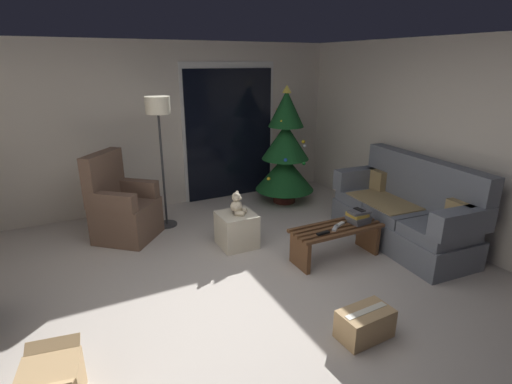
% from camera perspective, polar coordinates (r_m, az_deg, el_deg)
% --- Properties ---
extents(ground_plane, '(7.00, 7.00, 0.00)m').
position_cam_1_polar(ground_plane, '(3.90, -0.66, -15.83)').
color(ground_plane, '#BCB2A8').
extents(wall_back, '(5.72, 0.12, 2.50)m').
position_cam_1_polar(wall_back, '(6.19, -13.42, 9.31)').
color(wall_back, beige).
rests_on(wall_back, ground).
extents(wall_right, '(0.12, 6.00, 2.50)m').
position_cam_1_polar(wall_right, '(5.24, 28.82, 5.84)').
color(wall_right, beige).
rests_on(wall_right, ground).
extents(patio_door_frame, '(1.60, 0.02, 2.20)m').
position_cam_1_polar(patio_door_frame, '(6.47, -3.91, 8.82)').
color(patio_door_frame, silver).
rests_on(patio_door_frame, ground).
extents(patio_door_glass, '(1.50, 0.02, 2.10)m').
position_cam_1_polar(patio_door_glass, '(6.46, -3.84, 8.36)').
color(patio_door_glass, black).
rests_on(patio_door_glass, ground).
extents(couch, '(0.92, 1.99, 1.08)m').
position_cam_1_polar(couch, '(5.24, 21.04, -2.79)').
color(couch, slate).
rests_on(couch, ground).
extents(coffee_table, '(1.10, 0.40, 0.40)m').
position_cam_1_polar(coffee_table, '(4.62, 11.68, -6.54)').
color(coffee_table, brown).
rests_on(coffee_table, ground).
extents(remote_black, '(0.16, 0.05, 0.02)m').
position_cam_1_polar(remote_black, '(4.35, 9.83, -5.98)').
color(remote_black, black).
rests_on(remote_black, coffee_table).
extents(remote_white, '(0.16, 0.10, 0.02)m').
position_cam_1_polar(remote_white, '(4.61, 12.22, -4.68)').
color(remote_white, silver).
rests_on(remote_white, coffee_table).
extents(remote_silver, '(0.15, 0.13, 0.02)m').
position_cam_1_polar(remote_silver, '(4.50, 11.59, -5.21)').
color(remote_silver, '#ADADB2').
rests_on(remote_silver, coffee_table).
extents(book_stack, '(0.27, 0.22, 0.15)m').
position_cam_1_polar(book_stack, '(4.71, 14.85, -3.53)').
color(book_stack, '#4C4C51').
rests_on(book_stack, coffee_table).
extents(cell_phone, '(0.07, 0.15, 0.01)m').
position_cam_1_polar(cell_phone, '(4.69, 14.97, -2.52)').
color(cell_phone, black).
rests_on(cell_phone, book_stack).
extents(christmas_tree, '(0.94, 0.94, 1.87)m').
position_cam_1_polar(christmas_tree, '(6.19, 4.33, 5.84)').
color(christmas_tree, '#4C1E19').
rests_on(christmas_tree, ground).
extents(armchair, '(0.97, 0.96, 1.13)m').
position_cam_1_polar(armchair, '(5.29, -19.07, -2.34)').
color(armchair, brown).
rests_on(armchair, ground).
extents(floor_lamp, '(0.32, 0.32, 1.78)m').
position_cam_1_polar(floor_lamp, '(5.26, -14.14, 10.47)').
color(floor_lamp, '#2D2D30').
rests_on(floor_lamp, ground).
extents(ottoman, '(0.44, 0.44, 0.43)m').
position_cam_1_polar(ottoman, '(4.86, -2.85, -5.56)').
color(ottoman, beige).
rests_on(ottoman, ground).
extents(teddy_bear_cream, '(0.22, 0.21, 0.29)m').
position_cam_1_polar(teddy_bear_cream, '(4.73, -2.79, -1.87)').
color(teddy_bear_cream, beige).
rests_on(teddy_bear_cream, ottoman).
extents(cardboard_box_taped_mid_floor, '(0.47, 0.29, 0.26)m').
position_cam_1_polar(cardboard_box_taped_mid_floor, '(3.54, 15.72, -18.15)').
color(cardboard_box_taped_mid_floor, tan).
rests_on(cardboard_box_taped_mid_floor, ground).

